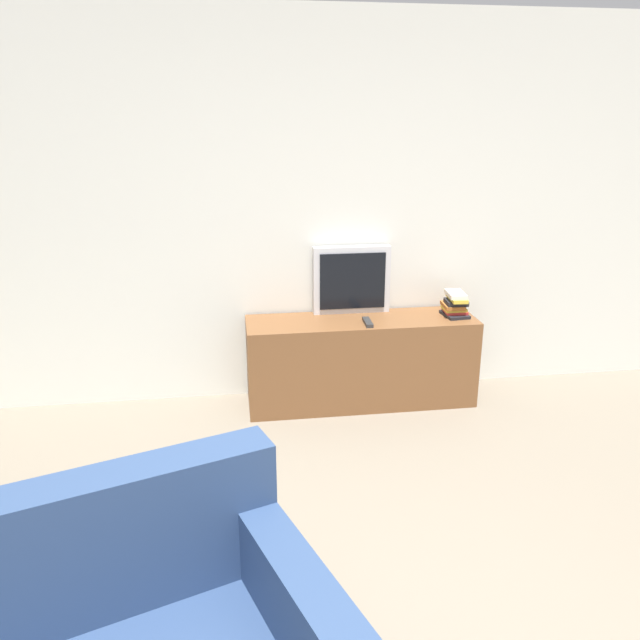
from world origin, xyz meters
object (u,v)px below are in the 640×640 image
object	(u,v)px
book_stack	(455,304)
remote_on_stand	(368,322)
television	(351,280)
tv_stand	(361,361)

from	to	relation	value
book_stack	remote_on_stand	xyz separation A→B (m)	(-0.64, -0.09, -0.07)
television	book_stack	distance (m)	0.74
television	remote_on_stand	world-z (taller)	television
television	remote_on_stand	distance (m)	0.36
book_stack	remote_on_stand	bearing A→B (deg)	-171.58
tv_stand	book_stack	size ratio (longest dim) A/B	6.89
tv_stand	television	distance (m)	0.57
tv_stand	television	world-z (taller)	television
television	book_stack	world-z (taller)	television
book_stack	remote_on_stand	world-z (taller)	book_stack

